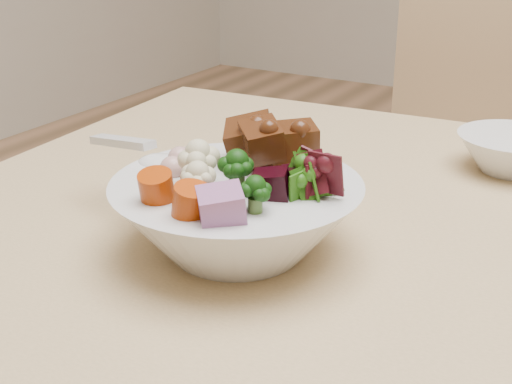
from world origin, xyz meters
TOP-DOWN VIEW (x-y plane):
  - chair_far at (-0.29, 0.48)m, footprint 0.44×0.44m
  - food_bowl at (-0.36, -0.26)m, footprint 0.23×0.23m
  - soup_spoon at (-0.47, -0.25)m, footprint 0.14×0.06m

SIDE VIEW (x-z plane):
  - chair_far at x=-0.29m, z-range 0.06..0.97m
  - food_bowl at x=-0.36m, z-range 0.65..0.77m
  - soup_spoon at x=-0.47m, z-range 0.72..0.75m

